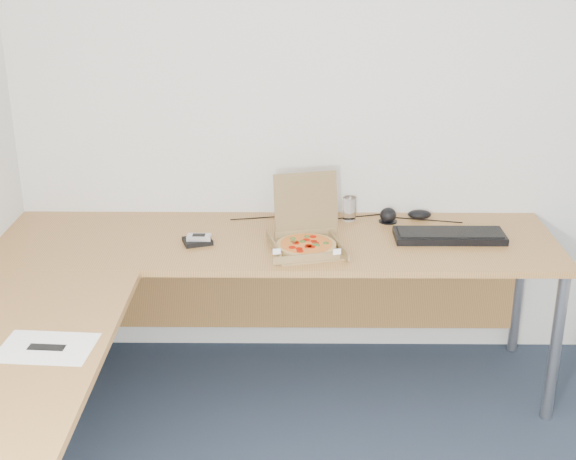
{
  "coord_description": "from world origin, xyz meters",
  "views": [
    {
      "loc": [
        -0.42,
        -1.88,
        2.05
      ],
      "look_at": [
        -0.45,
        1.28,
        0.82
      ],
      "focal_mm": 49.3,
      "sensor_mm": 36.0,
      "label": 1
    }
  ],
  "objects_px": {
    "pizza_box": "(306,241)",
    "keyboard": "(449,236)",
    "wallet": "(198,241)",
    "desk": "(194,285)",
    "drinking_glass": "(349,208)"
  },
  "relations": [
    {
      "from": "desk",
      "to": "wallet",
      "type": "xyz_separation_m",
      "value": [
        -0.03,
        0.37,
        0.04
      ]
    },
    {
      "from": "pizza_box",
      "to": "keyboard",
      "type": "bearing_deg",
      "value": -3.72
    },
    {
      "from": "pizza_box",
      "to": "wallet",
      "type": "bearing_deg",
      "value": 159.07
    },
    {
      "from": "desk",
      "to": "keyboard",
      "type": "relative_size",
      "value": 5.1
    },
    {
      "from": "desk",
      "to": "pizza_box",
      "type": "bearing_deg",
      "value": 34.8
    },
    {
      "from": "pizza_box",
      "to": "drinking_glass",
      "type": "bearing_deg",
      "value": 46.1
    },
    {
      "from": "pizza_box",
      "to": "keyboard",
      "type": "relative_size",
      "value": 0.69
    },
    {
      "from": "wallet",
      "to": "desk",
      "type": "bearing_deg",
      "value": -104.77
    },
    {
      "from": "pizza_box",
      "to": "keyboard",
      "type": "height_order",
      "value": "pizza_box"
    },
    {
      "from": "pizza_box",
      "to": "wallet",
      "type": "xyz_separation_m",
      "value": [
        -0.48,
        0.06,
        -0.03
      ]
    },
    {
      "from": "pizza_box",
      "to": "desk",
      "type": "bearing_deg",
      "value": -159.28
    },
    {
      "from": "desk",
      "to": "drinking_glass",
      "type": "relative_size",
      "value": 22.71
    },
    {
      "from": "drinking_glass",
      "to": "keyboard",
      "type": "xyz_separation_m",
      "value": [
        0.43,
        -0.25,
        -0.04
      ]
    },
    {
      "from": "desk",
      "to": "pizza_box",
      "type": "height_order",
      "value": "pizza_box"
    },
    {
      "from": "drinking_glass",
      "to": "keyboard",
      "type": "bearing_deg",
      "value": -29.76
    }
  ]
}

